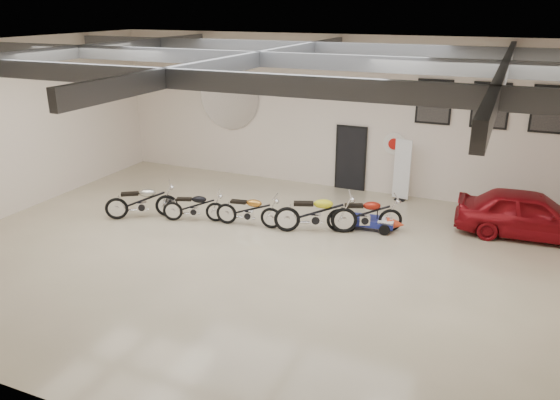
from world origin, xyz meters
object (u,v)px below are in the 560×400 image
at_px(motorcycle_yellow, 316,212).
at_px(vintage_car, 530,214).
at_px(motorcycle_red, 365,214).
at_px(banner_stand, 402,171).
at_px(motorcycle_gold, 248,210).
at_px(motorcycle_silver, 141,201).
at_px(motorcycle_black, 194,206).
at_px(go_kart, 375,219).

relative_size(motorcycle_yellow, vintage_car, 0.59).
relative_size(motorcycle_red, vintage_car, 0.54).
xyz_separation_m(motorcycle_yellow, vintage_car, (5.30, 1.99, 0.06)).
bearing_deg(banner_stand, motorcycle_gold, -122.60).
relative_size(motorcycle_silver, motorcycle_black, 1.14).
height_order(banner_stand, motorcycle_gold, banner_stand).
relative_size(banner_stand, go_kart, 1.17).
distance_m(motorcycle_yellow, vintage_car, 5.66).
bearing_deg(motorcycle_yellow, motorcycle_silver, 170.33).
height_order(motorcycle_yellow, vintage_car, vintage_car).
height_order(motorcycle_black, motorcycle_gold, motorcycle_gold).
bearing_deg(motorcycle_black, motorcycle_yellow, -10.14).
height_order(motorcycle_black, motorcycle_red, motorcycle_red).
distance_m(motorcycle_black, motorcycle_gold, 1.62).
distance_m(motorcycle_red, go_kart, 0.41).
height_order(motorcycle_gold, motorcycle_yellow, motorcycle_yellow).
relative_size(banner_stand, motorcycle_red, 0.97).
xyz_separation_m(motorcycle_silver, motorcycle_black, (1.53, 0.38, -0.07)).
relative_size(motorcycle_yellow, go_kart, 1.33).
height_order(motorcycle_silver, motorcycle_black, motorcycle_silver).
xyz_separation_m(motorcycle_black, go_kart, (4.89, 1.44, -0.16)).
bearing_deg(motorcycle_yellow, vintage_car, -0.43).
bearing_deg(motorcycle_yellow, motorcycle_red, 4.39).
relative_size(banner_stand, motorcycle_gold, 1.04).
height_order(motorcycle_silver, motorcycle_gold, motorcycle_silver).
bearing_deg(go_kart, motorcycle_yellow, -154.81).
bearing_deg(banner_stand, vintage_car, -12.43).
relative_size(motorcycle_black, vintage_car, 0.47).
xyz_separation_m(motorcycle_gold, motorcycle_red, (3.07, 0.90, 0.04)).
height_order(banner_stand, motorcycle_silver, banner_stand).
relative_size(motorcycle_silver, motorcycle_yellow, 0.92).
xyz_separation_m(motorcycle_gold, vintage_car, (7.17, 2.32, 0.15)).
xyz_separation_m(go_kart, vintage_car, (3.87, 1.15, 0.34)).
relative_size(motorcycle_gold, motorcycle_red, 0.93).
xyz_separation_m(motorcycle_silver, motorcycle_red, (6.20, 1.57, -0.00)).
bearing_deg(vintage_car, motorcycle_silver, 102.67).
height_order(motorcycle_silver, go_kart, motorcycle_silver).
height_order(motorcycle_black, go_kart, motorcycle_black).
distance_m(motorcycle_yellow, go_kart, 1.68).
relative_size(banner_stand, vintage_car, 0.52).
bearing_deg(go_kart, motorcycle_silver, -169.05).
xyz_separation_m(motorcycle_yellow, go_kart, (1.43, 0.83, -0.27)).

